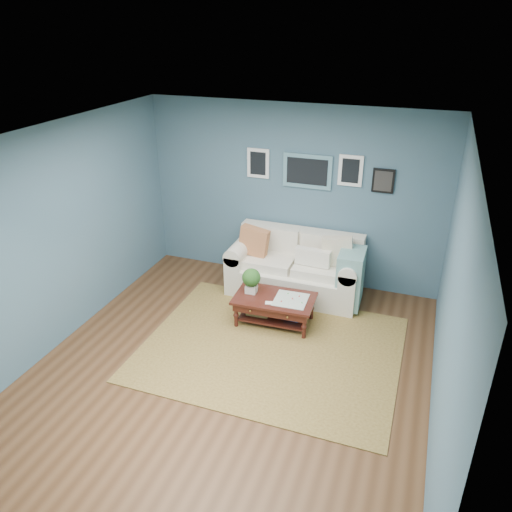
% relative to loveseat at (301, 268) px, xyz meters
% --- Properties ---
extents(room_shell, '(5.00, 5.02, 2.70)m').
position_rel_loveseat_xyz_m(room_shell, '(-0.29, -1.97, 0.95)').
color(room_shell, brown).
rests_on(room_shell, ground).
extents(area_rug, '(3.13, 2.51, 0.01)m').
position_rel_loveseat_xyz_m(area_rug, '(0.03, -1.49, -0.41)').
color(area_rug, brown).
rests_on(area_rug, ground).
extents(loveseat, '(1.97, 0.90, 1.01)m').
position_rel_loveseat_xyz_m(loveseat, '(0.00, 0.00, 0.00)').
color(loveseat, '#EFE7CD').
rests_on(loveseat, ground).
extents(coffee_table, '(1.09, 0.67, 0.75)m').
position_rel_loveseat_xyz_m(coffee_table, '(-0.18, -0.92, -0.08)').
color(coffee_table, '#370F0C').
rests_on(coffee_table, ground).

